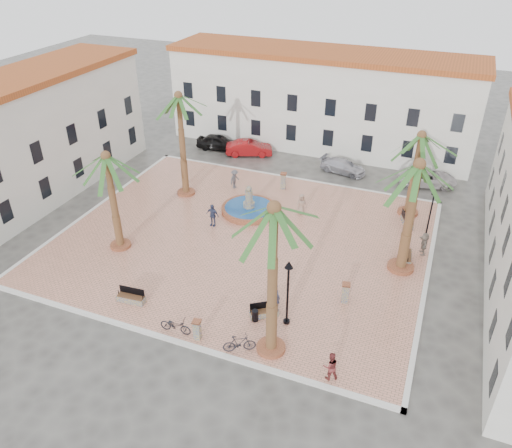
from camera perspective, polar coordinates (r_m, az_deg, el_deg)
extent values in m
plane|color=#56544F|center=(36.70, -1.45, -1.83)|extent=(120.00, 120.00, 0.00)
cube|color=tan|center=(36.66, -1.45, -1.73)|extent=(26.00, 22.00, 0.15)
cube|color=silver|center=(45.65, 3.98, 5.28)|extent=(26.30, 0.30, 0.16)
cube|color=silver|center=(29.06, -10.19, -12.75)|extent=(26.30, 0.30, 0.16)
cube|color=silver|center=(34.54, 18.92, -6.01)|extent=(0.30, 22.30, 0.16)
cube|color=silver|center=(42.80, -17.69, 1.88)|extent=(0.30, 22.30, 0.16)
cube|color=white|center=(52.09, 7.38, 13.68)|extent=(30.00, 7.00, 9.00)
cube|color=#AE4D20|center=(50.87, 7.76, 18.78)|extent=(30.40, 7.40, 0.50)
cube|color=black|center=(54.42, -7.53, 11.89)|extent=(1.00, 0.12, 1.60)
cube|color=black|center=(52.77, -3.87, 11.46)|extent=(1.00, 0.12, 1.60)
cube|color=black|center=(51.35, -0.01, 10.96)|extent=(1.00, 0.12, 1.60)
cube|color=black|center=(50.16, 4.03, 10.38)|extent=(1.00, 0.12, 1.60)
cube|color=black|center=(49.24, 8.23, 9.72)|extent=(1.00, 0.12, 1.60)
cube|color=black|center=(48.58, 12.56, 8.99)|extent=(1.00, 0.12, 1.60)
cube|color=black|center=(48.21, 16.95, 8.19)|extent=(1.00, 0.12, 1.60)
cube|color=black|center=(48.13, 21.37, 7.33)|extent=(1.00, 0.12, 1.60)
cube|color=black|center=(53.51, -7.75, 14.92)|extent=(1.00, 0.12, 1.60)
cube|color=black|center=(51.83, -3.99, 14.58)|extent=(1.00, 0.12, 1.60)
cube|color=black|center=(50.38, -0.01, 14.16)|extent=(1.00, 0.12, 1.60)
cube|color=black|center=(49.18, 4.16, 13.65)|extent=(1.00, 0.12, 1.60)
cube|color=black|center=(48.23, 8.51, 13.04)|extent=(1.00, 0.12, 1.60)
cube|color=black|center=(47.56, 12.97, 12.33)|extent=(1.00, 0.12, 1.60)
cube|color=black|center=(47.19, 17.51, 11.53)|extent=(1.00, 0.12, 1.60)
cube|color=black|center=(47.10, 22.07, 10.65)|extent=(1.00, 0.12, 1.60)
cube|color=black|center=(26.20, 25.60, -15.65)|extent=(0.12, 1.00, 1.60)
cube|color=black|center=(28.96, 25.54, -10.49)|extent=(0.12, 1.00, 1.60)
cube|color=black|center=(31.92, 25.50, -6.26)|extent=(0.12, 1.00, 1.60)
cube|color=black|center=(35.02, 25.46, -2.77)|extent=(0.12, 1.00, 1.60)
cube|color=black|center=(38.24, 25.43, 0.15)|extent=(0.12, 1.00, 1.60)
cube|color=black|center=(41.53, 25.41, 2.61)|extent=(0.12, 1.00, 1.60)
cube|color=black|center=(44.89, 25.38, 4.71)|extent=(0.12, 1.00, 1.60)
cube|color=black|center=(24.25, 27.22, -10.71)|extent=(0.12, 1.00, 1.60)
cube|color=black|center=(27.21, 26.97, -5.72)|extent=(0.12, 1.00, 1.60)
cube|color=black|center=(30.34, 26.77, -1.74)|extent=(0.12, 1.00, 1.60)
cube|color=black|center=(33.59, 26.61, 1.49)|extent=(0.12, 1.00, 1.60)
cube|color=black|center=(36.93, 26.47, 4.14)|extent=(0.12, 1.00, 1.60)
cube|color=black|center=(40.33, 26.36, 6.34)|extent=(0.12, 1.00, 1.60)
cube|color=black|center=(43.79, 26.27, 8.21)|extent=(0.12, 1.00, 1.60)
cube|color=white|center=(44.79, -24.78, 8.41)|extent=(6.00, 24.00, 9.50)
cube|color=#AE4D20|center=(43.34, -26.26, 14.47)|extent=(6.40, 24.40, 0.50)
cube|color=black|center=(40.14, -26.70, 1.29)|extent=(0.12, 1.00, 1.60)
cube|color=black|center=(42.48, -22.98, 3.83)|extent=(0.12, 1.00, 1.60)
cube|color=black|center=(45.05, -19.64, 6.07)|extent=(0.12, 1.00, 1.60)
cube|color=black|center=(47.82, -16.65, 8.05)|extent=(0.12, 1.00, 1.60)
cube|color=black|center=(50.76, -13.98, 9.78)|extent=(0.12, 1.00, 1.60)
cube|color=black|center=(41.31, -23.83, 7.51)|extent=(0.12, 1.00, 1.60)
cube|color=black|center=(43.95, -20.33, 9.60)|extent=(0.12, 1.00, 1.60)
cube|color=black|center=(46.79, -17.21, 11.41)|extent=(0.12, 1.00, 1.60)
cube|color=black|center=(49.78, -14.43, 12.99)|extent=(0.12, 1.00, 1.60)
cylinder|color=#A15434|center=(39.87, -0.80, 1.70)|extent=(4.42, 4.42, 0.42)
cylinder|color=#194C8C|center=(39.77, -0.80, 1.94)|extent=(3.89, 3.89, 0.06)
cylinder|color=gray|center=(39.76, -0.80, 1.96)|extent=(0.95, 0.95, 0.84)
cylinder|color=gray|center=(39.36, -0.81, 3.03)|extent=(0.63, 0.63, 1.26)
sphere|color=gray|center=(38.99, -0.82, 4.05)|extent=(0.46, 0.46, 0.46)
cylinder|color=#A15434|center=(43.06, -7.98, 3.62)|extent=(1.49, 1.49, 0.22)
cylinder|color=brown|center=(41.28, -8.41, 8.85)|extent=(0.49, 0.49, 8.28)
sphere|color=brown|center=(39.90, -8.88, 14.35)|extent=(0.65, 0.65, 0.65)
cylinder|color=#A15434|center=(36.96, -15.21, -2.32)|extent=(1.47, 1.47, 0.22)
cylinder|color=brown|center=(35.21, -15.99, 2.45)|extent=(0.48, 0.48, 6.79)
sphere|color=brown|center=(33.77, -16.82, 7.49)|extent=(0.64, 0.64, 0.64)
cylinder|color=#A15434|center=(27.89, 1.73, -13.92)|extent=(1.58, 1.58, 0.24)
cylinder|color=brown|center=(24.95, 1.89, -6.75)|extent=(0.51, 0.51, 8.60)
sphere|color=brown|center=(22.55, 2.07, 1.88)|extent=(0.69, 0.69, 0.69)
cylinder|color=#A15434|center=(34.84, 16.19, -4.71)|extent=(1.76, 1.76, 0.26)
cylinder|color=brown|center=(32.83, 17.15, 0.69)|extent=(0.57, 0.57, 7.36)
sphere|color=brown|center=(31.20, 18.20, 6.51)|extent=(0.77, 0.77, 0.77)
cylinder|color=#A15434|center=(41.47, 16.94, 1.33)|extent=(1.58, 1.58, 0.24)
cylinder|color=brown|center=(40.00, 17.66, 5.41)|extent=(0.51, 0.51, 6.35)
sphere|color=brown|center=(38.80, 18.41, 9.63)|extent=(0.69, 0.69, 0.69)
cube|color=gray|center=(31.67, -14.07, -8.32)|extent=(1.79, 0.68, 0.39)
cube|color=#56351E|center=(31.53, -14.12, -8.00)|extent=(1.69, 0.62, 0.06)
cube|color=black|center=(31.51, -13.99, -7.40)|extent=(1.66, 0.19, 0.49)
cylinder|color=black|center=(31.85, -15.45, -7.51)|extent=(0.05, 0.05, 0.29)
cylinder|color=black|center=(31.10, -12.81, -8.17)|extent=(0.05, 0.05, 0.29)
cube|color=gray|center=(29.76, 0.92, -10.19)|extent=(1.70, 1.39, 0.38)
cube|color=#56351E|center=(29.62, 0.92, -9.87)|extent=(1.60, 1.30, 0.06)
cube|color=black|center=(29.61, 0.83, -9.24)|extent=(1.36, 0.94, 0.47)
cylinder|color=black|center=(29.41, -0.63, -9.93)|extent=(0.05, 0.05, 0.28)
cylinder|color=black|center=(29.70, 2.45, -9.48)|extent=(0.05, 0.05, 0.28)
cube|color=gray|center=(35.79, 16.90, -3.68)|extent=(0.70, 1.73, 0.37)
cube|color=#56351E|center=(35.67, 16.96, -3.40)|extent=(0.64, 1.63, 0.06)
cube|color=black|center=(35.52, 16.69, -3.02)|extent=(0.22, 1.58, 0.47)
cylinder|color=black|center=(34.95, 16.97, -3.96)|extent=(0.05, 0.05, 0.28)
cylinder|color=black|center=(36.27, 17.00, -2.56)|extent=(0.05, 0.05, 0.28)
cube|color=gray|center=(39.88, 16.85, 0.21)|extent=(1.17, 1.84, 0.39)
cube|color=#56351E|center=(39.77, 16.90, 0.49)|extent=(1.08, 1.73, 0.06)
cube|color=black|center=(39.58, 16.66, 0.82)|extent=(0.68, 1.57, 0.49)
cylinder|color=black|center=(39.03, 17.24, 0.01)|extent=(0.05, 0.05, 0.29)
cylinder|color=black|center=(40.40, 16.62, 1.24)|extent=(0.05, 0.05, 0.29)
cylinder|color=black|center=(29.47, 3.51, -11.04)|extent=(0.39, 0.39, 0.17)
cylinder|color=black|center=(28.18, 3.63, -8.09)|extent=(0.13, 0.13, 3.88)
cone|color=black|center=(26.90, 3.78, -4.63)|extent=(0.47, 0.47, 0.43)
sphere|color=beige|center=(26.99, 3.77, -4.91)|extent=(0.26, 0.26, 0.26)
cylinder|color=black|center=(38.83, 18.82, -1.27)|extent=(0.35, 0.35, 0.15)
cylinder|color=black|center=(37.97, 19.26, 0.96)|extent=(0.12, 0.12, 3.46)
cone|color=black|center=(37.11, 19.75, 3.45)|extent=(0.42, 0.42, 0.38)
sphere|color=beige|center=(37.17, 19.72, 3.26)|extent=(0.23, 0.23, 0.23)
cube|color=gray|center=(28.31, -6.73, -11.98)|extent=(0.41, 0.41, 1.20)
cube|color=#A15434|center=(27.87, -6.81, -11.01)|extent=(0.51, 0.51, 0.09)
cube|color=gray|center=(43.27, 3.14, 4.88)|extent=(0.49, 0.49, 1.36)
cube|color=#A15434|center=(42.95, 3.17, 5.76)|extent=(0.61, 0.61, 0.10)
cube|color=gray|center=(30.92, 10.16, -7.82)|extent=(0.47, 0.47, 1.28)
cube|color=#A15434|center=(30.50, 10.28, -6.82)|extent=(0.59, 0.59, 0.10)
cylinder|color=black|center=(29.36, -0.11, -10.42)|extent=(0.38, 0.38, 0.74)
imported|color=#2E3249|center=(29.79, 2.20, -8.32)|extent=(0.77, 0.61, 1.84)
imported|color=black|center=(28.92, -9.20, -11.36)|extent=(1.91, 0.75, 0.99)
imported|color=maroon|center=(26.26, 8.52, -15.76)|extent=(1.01, 0.94, 1.66)
imported|color=black|center=(27.50, -1.92, -13.48)|extent=(1.82, 1.31, 1.08)
imported|color=gray|center=(39.49, 5.22, 2.29)|extent=(0.97, 0.93, 1.67)
imported|color=navy|center=(37.84, -5.00, 1.03)|extent=(1.09, 0.53, 1.81)
imported|color=#4F4E53|center=(43.28, -2.45, 5.16)|extent=(0.85, 1.21, 1.70)
imported|color=gray|center=(36.42, 18.66, -2.12)|extent=(0.82, 1.62, 1.67)
imported|color=black|center=(51.73, -4.32, 9.31)|extent=(4.62, 2.31, 1.51)
imported|color=maroon|center=(50.16, -0.79, 8.67)|extent=(4.83, 3.15, 1.50)
imported|color=silver|center=(47.20, 9.92, 6.51)|extent=(4.56, 2.57, 1.25)
imported|color=beige|center=(46.64, 18.99, 5.01)|extent=(5.50, 3.53, 1.41)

